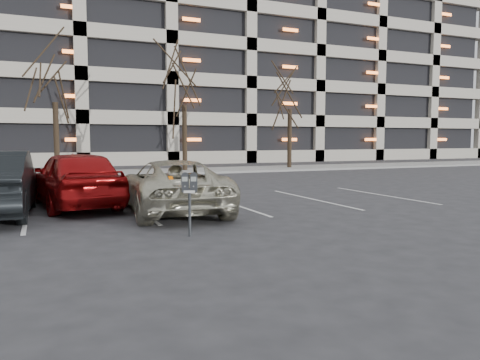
{
  "coord_description": "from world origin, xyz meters",
  "views": [
    {
      "loc": [
        -3.84,
        -10.5,
        1.93
      ],
      "look_at": [
        0.04,
        -1.45,
        1.07
      ],
      "focal_mm": 35.0,
      "sensor_mm": 36.0,
      "label": 1
    }
  ],
  "objects_px": {
    "tree_b": "(54,57)",
    "tree_c": "(184,64)",
    "car_red": "(75,179)",
    "tree_d": "(290,72)",
    "suv_silver": "(172,186)",
    "parking_meter": "(189,188)"
  },
  "relations": [
    {
      "from": "tree_b",
      "to": "tree_c",
      "type": "bearing_deg",
      "value": 0.0
    },
    {
      "from": "tree_c",
      "to": "parking_meter",
      "type": "relative_size",
      "value": 6.92
    },
    {
      "from": "tree_c",
      "to": "parking_meter",
      "type": "distance_m",
      "value": 19.16
    },
    {
      "from": "tree_d",
      "to": "suv_silver",
      "type": "height_order",
      "value": "tree_d"
    },
    {
      "from": "tree_b",
      "to": "tree_d",
      "type": "height_order",
      "value": "tree_b"
    },
    {
      "from": "tree_c",
      "to": "tree_d",
      "type": "distance_m",
      "value": 7.0
    },
    {
      "from": "tree_c",
      "to": "suv_silver",
      "type": "xyz_separation_m",
      "value": [
        -4.64,
        -14.5,
        -5.56
      ]
    },
    {
      "from": "suv_silver",
      "to": "car_red",
      "type": "xyz_separation_m",
      "value": [
        -2.3,
        1.91,
        0.12
      ]
    },
    {
      "from": "car_red",
      "to": "tree_b",
      "type": "bearing_deg",
      "value": -97.96
    },
    {
      "from": "tree_b",
      "to": "parking_meter",
      "type": "relative_size",
      "value": 6.86
    },
    {
      "from": "tree_c",
      "to": "parking_meter",
      "type": "bearing_deg",
      "value": -106.21
    },
    {
      "from": "tree_b",
      "to": "parking_meter",
      "type": "height_order",
      "value": "tree_b"
    },
    {
      "from": "tree_c",
      "to": "car_red",
      "type": "height_order",
      "value": "tree_c"
    },
    {
      "from": "tree_b",
      "to": "parking_meter",
      "type": "xyz_separation_m",
      "value": [
        1.86,
        -17.68,
        -5.24
      ]
    },
    {
      "from": "tree_d",
      "to": "car_red",
      "type": "relative_size",
      "value": 1.77
    },
    {
      "from": "tree_b",
      "to": "suv_silver",
      "type": "height_order",
      "value": "tree_b"
    },
    {
      "from": "tree_b",
      "to": "car_red",
      "type": "distance_m",
      "value": 13.69
    },
    {
      "from": "tree_d",
      "to": "parking_meter",
      "type": "relative_size",
      "value": 6.82
    },
    {
      "from": "suv_silver",
      "to": "car_red",
      "type": "relative_size",
      "value": 1.07
    },
    {
      "from": "parking_meter",
      "to": "car_red",
      "type": "bearing_deg",
      "value": 130.84
    },
    {
      "from": "tree_d",
      "to": "car_red",
      "type": "distance_m",
      "value": 19.53
    },
    {
      "from": "tree_d",
      "to": "parking_meter",
      "type": "bearing_deg",
      "value": -124.48
    }
  ]
}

